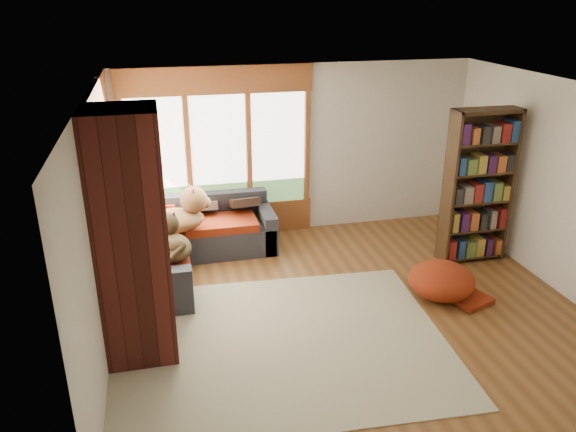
{
  "coord_description": "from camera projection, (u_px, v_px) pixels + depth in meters",
  "views": [
    {
      "loc": [
        -2.07,
        -5.6,
        3.57
      ],
      "look_at": [
        -0.56,
        0.74,
        0.95
      ],
      "focal_mm": 35.0,
      "sensor_mm": 36.0,
      "label": 1
    }
  ],
  "objects": [
    {
      "name": "floor",
      "position": [
        347.0,
        306.0,
        6.83
      ],
      "size": [
        5.5,
        5.5,
        0.0
      ],
      "primitive_type": "plane",
      "color": "brown",
      "rests_on": "ground"
    },
    {
      "name": "ceiling",
      "position": [
        357.0,
        91.0,
        5.86
      ],
      "size": [
        5.5,
        5.5,
        0.0
      ],
      "primitive_type": "plane",
      "color": "white"
    },
    {
      "name": "wall_back",
      "position": [
        297.0,
        150.0,
        8.6
      ],
      "size": [
        5.5,
        0.04,
        2.6
      ],
      "primitive_type": "cube",
      "color": "silver",
      "rests_on": "ground"
    },
    {
      "name": "wall_front",
      "position": [
        465.0,
        326.0,
        4.09
      ],
      "size": [
        5.5,
        0.04,
        2.6
      ],
      "primitive_type": "cube",
      "color": "silver",
      "rests_on": "ground"
    },
    {
      "name": "wall_left",
      "position": [
        98.0,
        229.0,
        5.76
      ],
      "size": [
        0.04,
        5.0,
        2.6
      ],
      "primitive_type": "cube",
      "color": "silver",
      "rests_on": "ground"
    },
    {
      "name": "wall_right",
      "position": [
        562.0,
        188.0,
        6.94
      ],
      "size": [
        0.04,
        5.0,
        2.6
      ],
      "primitive_type": "cube",
      "color": "silver",
      "rests_on": "ground"
    },
    {
      "name": "windows_back",
      "position": [
        219.0,
        152.0,
        8.3
      ],
      "size": [
        2.82,
        0.1,
        1.9
      ],
      "color": "brown",
      "rests_on": "wall_back"
    },
    {
      "name": "windows_left",
      "position": [
        107.0,
        187.0,
        6.83
      ],
      "size": [
        0.1,
        2.62,
        1.9
      ],
      "color": "brown",
      "rests_on": "wall_left"
    },
    {
      "name": "roller_blind",
      "position": [
        110.0,
        139.0,
        7.43
      ],
      "size": [
        0.03,
        0.72,
        0.9
      ],
      "primitive_type": "cube",
      "color": "#6C815A",
      "rests_on": "wall_left"
    },
    {
      "name": "brick_chimney",
      "position": [
        132.0,
        239.0,
        5.52
      ],
      "size": [
        0.7,
        0.7,
        2.6
      ],
      "primitive_type": "cube",
      "color": "#471914",
      "rests_on": "ground"
    },
    {
      "name": "sectional_sofa",
      "position": [
        175.0,
        243.0,
        7.83
      ],
      "size": [
        2.2,
        2.2,
        0.8
      ],
      "rotation": [
        0.0,
        0.0,
        -0.09
      ],
      "color": "#27292F",
      "rests_on": "ground"
    },
    {
      "name": "area_rug",
      "position": [
        275.0,
        343.0,
        6.12
      ],
      "size": [
        3.87,
        3.06,
        0.01
      ],
      "primitive_type": "cube",
      "rotation": [
        0.0,
        0.0,
        -0.06
      ],
      "color": "silver",
      "rests_on": "ground"
    },
    {
      "name": "bookshelf",
      "position": [
        478.0,
        187.0,
        7.66
      ],
      "size": [
        0.92,
        0.31,
        2.15
      ],
      "color": "#3C2614",
      "rests_on": "ground"
    },
    {
      "name": "pouf",
      "position": [
        442.0,
        279.0,
        6.98
      ],
      "size": [
        0.96,
        0.96,
        0.44
      ],
      "primitive_type": "ellipsoid",
      "rotation": [
        0.0,
        0.0,
        -0.2
      ],
      "color": "maroon",
      "rests_on": "area_rug"
    },
    {
      "name": "dog_tan",
      "position": [
        176.0,
        212.0,
        7.56
      ],
      "size": [
        1.03,
        0.73,
        0.53
      ],
      "rotation": [
        0.0,
        0.0,
        0.16
      ],
      "color": "brown",
      "rests_on": "sectional_sofa"
    },
    {
      "name": "dog_brindle",
      "position": [
        171.0,
        238.0,
        6.91
      ],
      "size": [
        0.55,
        0.81,
        0.42
      ],
      "rotation": [
        0.0,
        0.0,
        1.69
      ],
      "color": "black",
      "rests_on": "sectional_sofa"
    },
    {
      "name": "throw_pillows",
      "position": [
        175.0,
        209.0,
        7.81
      ],
      "size": [
        1.98,
        1.68,
        0.45
      ],
      "color": "#2F221B",
      "rests_on": "sectional_sofa"
    }
  ]
}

